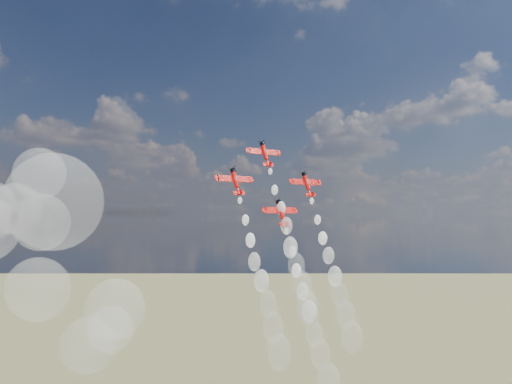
{
  "coord_description": "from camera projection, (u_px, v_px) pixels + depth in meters",
  "views": [
    {
      "loc": [
        -105.33,
        -114.4,
        101.46
      ],
      "look_at": [
        -4.02,
        13.41,
        107.16
      ],
      "focal_mm": 42.0,
      "sensor_mm": 36.0,
      "label": 1
    }
  ],
  "objects": [
    {
      "name": "plane_right",
      "position": [
        307.0,
        184.0,
        175.01
      ],
      "size": [
        10.93,
        5.12,
        7.4
      ],
      "rotation": [
        1.17,
        0.0,
        0.0
      ],
      "color": "red",
      "rests_on": "ground"
    },
    {
      "name": "smoke_trail_slot",
      "position": [
        319.0,
        347.0,
        151.3
      ],
      "size": [
        5.12,
        18.77,
        39.79
      ],
      "color": "white",
      "rests_on": "plane_slot"
    },
    {
      "name": "plane_left",
      "position": [
        236.0,
        181.0,
        158.9
      ],
      "size": [
        10.93,
        5.12,
        7.4
      ],
      "rotation": [
        1.17,
        0.0,
        0.0
      ],
      "color": "red",
      "rests_on": "ground"
    },
    {
      "name": "smoke_trail_right",
      "position": [
        344.0,
        307.0,
        162.74
      ],
      "size": [
        5.7,
        17.82,
        39.77
      ],
      "color": "white",
      "rests_on": "plane_right"
    },
    {
      "name": "smoke_trail_left",
      "position": [
        271.0,
        319.0,
        146.25
      ],
      "size": [
        5.32,
        18.55,
        39.89
      ],
      "color": "white",
      "rests_on": "plane_left"
    },
    {
      "name": "plane_lead",
      "position": [
        265.0,
        154.0,
        170.01
      ],
      "size": [
        10.93,
        5.12,
        7.4
      ],
      "rotation": [
        1.17,
        0.0,
        0.0
      ],
      "color": "red",
      "rests_on": "ground"
    },
    {
      "name": "smoke_trail_lead",
      "position": [
        300.0,
        278.0,
        157.91
      ],
      "size": [
        5.1,
        18.03,
        39.57
      ],
      "color": "white",
      "rests_on": "plane_lead"
    },
    {
      "name": "plane_slot",
      "position": [
        281.0,
        212.0,
        163.89
      ],
      "size": [
        10.93,
        5.12,
        7.4
      ],
      "rotation": [
        1.17,
        0.0,
        0.0
      ],
      "color": "red",
      "rests_on": "ground"
    }
  ]
}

